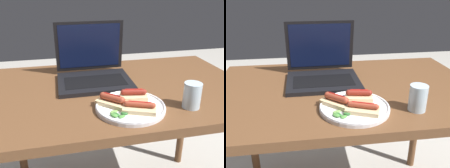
% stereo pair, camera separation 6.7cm
% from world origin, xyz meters
% --- Properties ---
extents(desk, '(1.17, 0.74, 0.74)m').
position_xyz_m(desk, '(0.00, 0.00, 0.66)').
color(desk, brown).
rests_on(desk, ground_plane).
extents(laptop, '(0.33, 0.29, 0.26)m').
position_xyz_m(laptop, '(-0.10, 0.10, 0.79)').
color(laptop, black).
rests_on(laptop, desk).
extents(plate, '(0.26, 0.26, 0.02)m').
position_xyz_m(plate, '(-0.01, -0.21, 0.75)').
color(plate, silver).
rests_on(plate, desk).
extents(sausage_toast_left, '(0.13, 0.12, 0.04)m').
position_xyz_m(sausage_toast_left, '(-0.07, -0.19, 0.77)').
color(sausage_toast_left, '#D6B784').
rests_on(sausage_toast_left, plate).
extents(sausage_toast_middle, '(0.13, 0.11, 0.04)m').
position_xyz_m(sausage_toast_middle, '(0.01, -0.25, 0.77)').
color(sausage_toast_middle, '#D6B784').
rests_on(sausage_toast_middle, plate).
extents(sausage_toast_right, '(0.11, 0.08, 0.04)m').
position_xyz_m(sausage_toast_right, '(0.02, -0.15, 0.77)').
color(sausage_toast_right, '#D6B784').
rests_on(sausage_toast_right, plate).
extents(salad_pile, '(0.07, 0.07, 0.01)m').
position_xyz_m(salad_pile, '(-0.07, -0.27, 0.76)').
color(salad_pile, '#4C8E3D').
rests_on(salad_pile, plate).
extents(drinking_glass, '(0.06, 0.06, 0.10)m').
position_xyz_m(drinking_glass, '(0.22, -0.24, 0.79)').
color(drinking_glass, silver).
rests_on(drinking_glass, desk).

